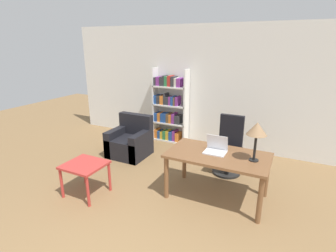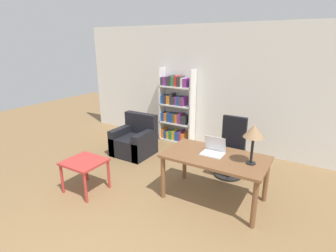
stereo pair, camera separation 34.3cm
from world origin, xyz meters
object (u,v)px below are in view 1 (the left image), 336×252
desk (218,160)px  bookshelf (169,109)px  laptop (216,149)px  side_table_blue (85,168)px  office_chair (229,148)px  table_lamp (257,130)px  armchair (130,142)px

desk → bookshelf: (-1.75, 1.91, 0.16)m
laptop → side_table_blue: size_ratio=0.54×
side_table_blue → office_chair: bearing=44.0°
desk → bookshelf: size_ratio=0.85×
table_lamp → bookshelf: 2.98m
desk → laptop: size_ratio=4.62×
bookshelf → table_lamp: bearing=-40.0°
side_table_blue → bookshelf: bookshelf is taller
desk → bookshelf: bearing=132.6°
office_chair → side_table_blue: (-1.81, -1.75, -0.03)m
office_chair → armchair: bearing=-175.3°
armchair → laptop: bearing=-18.9°
desk → side_table_blue: desk is taller
table_lamp → office_chair: bearing=121.3°
desk → laptop: laptop is taller
armchair → bookshelf: size_ratio=0.49×
office_chair → armchair: size_ratio=1.25×
laptop → armchair: 2.22m
armchair → bookshelf: bearing=73.1°
desk → laptop: 0.17m
armchair → office_chair: bearing=4.7°
desk → laptop: (-0.05, 0.06, 0.15)m
side_table_blue → armchair: (-0.24, 1.58, -0.16)m
laptop → bookshelf: size_ratio=0.18×
table_lamp → armchair: bearing=164.0°
laptop → office_chair: 0.92m
desk → office_chair: office_chair is taller
laptop → office_chair: bearing=89.6°
office_chair → side_table_blue: size_ratio=1.78×
laptop → armchair: (-2.05, 0.70, -0.50)m
side_table_blue → bookshelf: 2.76m
armchair → bookshelf: 1.30m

